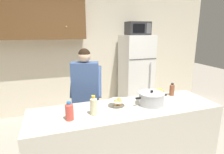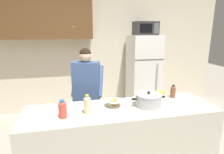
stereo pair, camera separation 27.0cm
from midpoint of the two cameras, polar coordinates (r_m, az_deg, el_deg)
back_wall_unit at (r=4.25m, az=-7.12°, el=9.37°), size 6.00×0.48×2.60m
kitchen_island at (r=2.51m, az=6.19°, el=-19.14°), size 2.30×0.68×0.92m
refrigerator at (r=4.30m, az=11.24°, el=0.86°), size 0.64×0.68×1.72m
microwave at (r=4.17m, az=12.04°, el=14.28°), size 0.48×0.37×0.28m
person_near_pot at (r=2.88m, az=-5.10°, el=-3.22°), size 0.56×0.51×1.58m
cooking_pot at (r=2.38m, az=14.28°, el=-6.84°), size 0.43×0.32×0.19m
coffee_mug at (r=2.72m, az=17.01°, el=-5.05°), size 0.13×0.09×0.10m
bread_bowl at (r=2.31m, az=3.96°, el=-7.81°), size 0.21×0.21×0.10m
bottle_near_edge at (r=2.76m, az=20.79°, el=-4.15°), size 0.07×0.07×0.18m
bottle_mid_counter at (r=2.10m, az=-3.87°, el=-8.45°), size 0.08×0.08×0.22m
bottle_far_corner at (r=2.05m, az=-11.17°, el=-9.63°), size 0.09×0.09×0.20m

